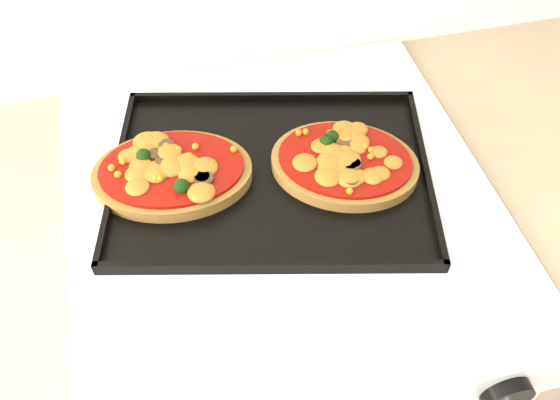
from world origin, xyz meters
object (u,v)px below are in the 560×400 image
object	(u,v)px
stove	(280,343)
pizza_right	(345,162)
baking_tray	(271,173)
pizza_left	(172,171)

from	to	relation	value
stove	pizza_right	bearing A→B (deg)	5.61
stove	baking_tray	distance (m)	0.47
baking_tray	pizza_right	xyz separation A→B (m)	(0.10, -0.02, 0.01)
stove	pizza_left	distance (m)	0.50
pizza_left	pizza_right	size ratio (longest dim) A/B	1.06
baking_tray	pizza_right	size ratio (longest dim) A/B	2.13
pizza_right	baking_tray	bearing A→B (deg)	170.79
stove	baking_tray	world-z (taller)	baking_tray
pizza_left	pizza_right	xyz separation A→B (m)	(0.24, -0.04, -0.00)
baking_tray	pizza_right	world-z (taller)	pizza_right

